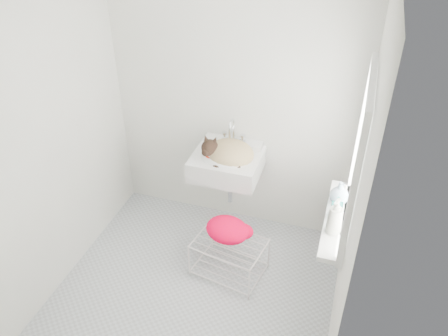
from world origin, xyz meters
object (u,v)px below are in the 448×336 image
(cat, at_px, (228,152))
(bottle_a, at_px, (333,232))
(bottle_b, at_px, (335,217))
(sink, at_px, (227,155))
(wire_rack, at_px, (229,258))
(bottle_c, at_px, (338,202))

(cat, distance_m, bottle_a, 1.19)
(bottle_a, xyz_separation_m, bottle_b, (0.00, 0.16, 0.00))
(sink, height_order, wire_rack, sink)
(wire_rack, relative_size, bottle_b, 3.22)
(cat, bearing_deg, sink, 125.62)
(bottle_a, relative_size, bottle_c, 1.30)
(sink, distance_m, wire_rack, 0.88)
(bottle_c, bearing_deg, sink, 159.00)
(bottle_a, height_order, bottle_b, bottle_a)
(sink, relative_size, cat, 1.34)
(sink, relative_size, bottle_c, 3.23)
(cat, relative_size, wire_rack, 0.78)
(sink, distance_m, bottle_a, 1.21)
(bottle_c, bearing_deg, bottle_b, -90.00)
(cat, height_order, bottle_a, cat)
(sink, bearing_deg, bottle_c, -21.00)
(bottle_b, distance_m, bottle_c, 0.18)
(sink, bearing_deg, bottle_a, -36.14)
(cat, relative_size, bottle_a, 1.85)
(bottle_a, height_order, bottle_c, bottle_a)
(cat, height_order, bottle_b, cat)
(cat, relative_size, bottle_b, 2.50)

